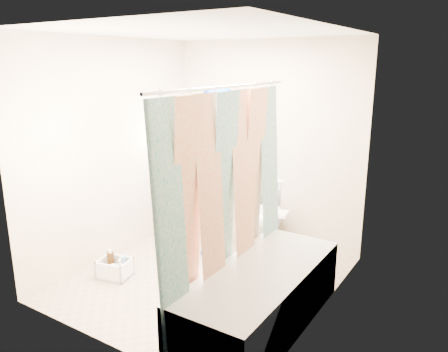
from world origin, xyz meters
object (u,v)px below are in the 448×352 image
Objects in this scene: toilet at (269,214)px; cleaning_caddy at (116,269)px; bathtub at (260,296)px; plumber at (213,172)px.

cleaning_caddy is (-0.95, -1.56, -0.31)m from toilet.
bathtub is at bearing -77.05° from toilet.
toilet reaches higher than bathtub.
plumber reaches higher than toilet.
bathtub is at bearing 21.57° from plumber.
plumber reaches higher than cleaning_caddy.
plumber is at bearing 54.60° from cleaning_caddy.
toilet is 1.85m from cleaning_caddy.
plumber is 5.22× the size of cleaning_caddy.
bathtub is 4.83× the size of cleaning_caddy.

